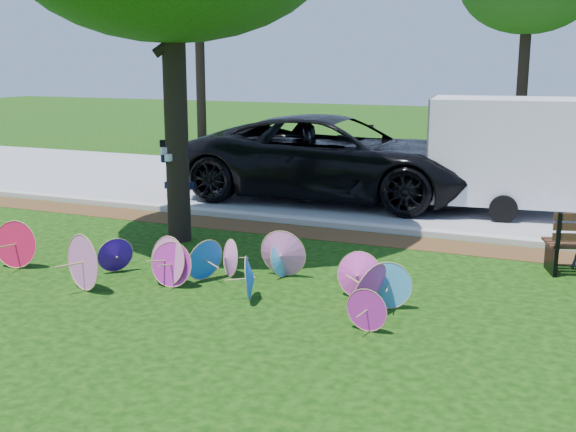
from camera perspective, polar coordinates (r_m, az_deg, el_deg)
name	(u,v)px	position (r m, az deg, el deg)	size (l,w,h in m)	color
ground	(202,300)	(10.65, -6.79, -6.63)	(90.00, 90.00, 0.00)	black
mulch_strip	(314,233)	(14.56, 2.09, -1.35)	(90.00, 1.00, 0.01)	#472D16
curb	(326,223)	(15.18, 3.05, -0.57)	(90.00, 0.30, 0.12)	#B7B5AD
street	(381,193)	(19.06, 7.38, 1.83)	(90.00, 8.00, 0.01)	gray
parasol_pile	(212,265)	(11.08, -6.03, -3.86)	(7.06, 2.29, 0.88)	blue
black_van	(335,158)	(17.96, 3.71, 4.60)	(3.45, 7.48, 2.08)	black
cargo_trailer	(506,150)	(16.95, 16.84, 5.03)	(3.27, 2.07, 2.89)	silver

